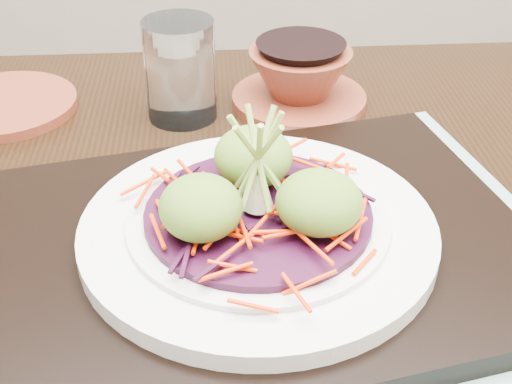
{
  "coord_description": "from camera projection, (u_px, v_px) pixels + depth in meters",
  "views": [
    {
      "loc": [
        -0.08,
        -0.52,
        1.1
      ],
      "look_at": [
        -0.04,
        -0.07,
        0.8
      ],
      "focal_mm": 50.0,
      "sensor_mm": 36.0,
      "label": 1
    }
  ],
  "objects": [
    {
      "name": "dining_table",
      "position": [
        299.0,
        331.0,
        0.63
      ],
      "size": [
        1.2,
        0.81,
        0.75
      ],
      "rotation": [
        0.0,
        0.0,
        -0.01
      ],
      "color": "black",
      "rests_on": "ground"
    },
    {
      "name": "water_glass",
      "position": [
        180.0,
        70.0,
        0.72
      ],
      "size": [
        0.08,
        0.08,
        0.1
      ],
      "primitive_type": "cylinder",
      "rotation": [
        0.0,
        0.0,
        0.05
      ],
      "color": "white",
      "rests_on": "dining_table"
    },
    {
      "name": "guacamole_scoops",
      "position": [
        258.0,
        188.0,
        0.51
      ],
      "size": [
        0.15,
        0.13,
        0.05
      ],
      "color": "olive",
      "rests_on": "cabbage_bed"
    },
    {
      "name": "placemat",
      "position": [
        258.0,
        259.0,
        0.55
      ],
      "size": [
        0.54,
        0.46,
        0.0
      ],
      "primitive_type": "cube",
      "rotation": [
        0.0,
        0.0,
        0.2
      ],
      "color": "#7FA49A",
      "rests_on": "dining_table"
    },
    {
      "name": "serving_tray",
      "position": [
        258.0,
        248.0,
        0.54
      ],
      "size": [
        0.47,
        0.39,
        0.02
      ],
      "primitive_type": "cube",
      "rotation": [
        0.0,
        0.0,
        0.2
      ],
      "color": "black",
      "rests_on": "placemat"
    },
    {
      "name": "terracotta_side_plate",
      "position": [
        4.0,
        105.0,
        0.76
      ],
      "size": [
        0.19,
        0.19,
        0.01
      ],
      "primitive_type": "cylinder",
      "rotation": [
        0.0,
        0.0,
        0.28
      ],
      "color": "maroon",
      "rests_on": "dining_table"
    },
    {
      "name": "carrot_julienne",
      "position": [
        258.0,
        205.0,
        0.52
      ],
      "size": [
        0.21,
        0.21,
        0.01
      ],
      "primitive_type": null,
      "color": "red",
      "rests_on": "cabbage_bed"
    },
    {
      "name": "white_plate",
      "position": [
        258.0,
        229.0,
        0.53
      ],
      "size": [
        0.27,
        0.27,
        0.02
      ],
      "color": "silver",
      "rests_on": "serving_tray"
    },
    {
      "name": "scallion_garnish",
      "position": [
        258.0,
        163.0,
        0.5
      ],
      "size": [
        0.06,
        0.06,
        0.09
      ],
      "primitive_type": null,
      "color": "#8BAE45",
      "rests_on": "cabbage_bed"
    },
    {
      "name": "cabbage_bed",
      "position": [
        258.0,
        214.0,
        0.53
      ],
      "size": [
        0.17,
        0.17,
        0.01
      ],
      "primitive_type": "cylinder",
      "color": "#340A21",
      "rests_on": "white_plate"
    },
    {
      "name": "terracotta_bowl_set",
      "position": [
        300.0,
        81.0,
        0.76
      ],
      "size": [
        0.15,
        0.15,
        0.06
      ],
      "rotation": [
        0.0,
        0.0,
        -0.05
      ],
      "color": "maroon",
      "rests_on": "dining_table"
    }
  ]
}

